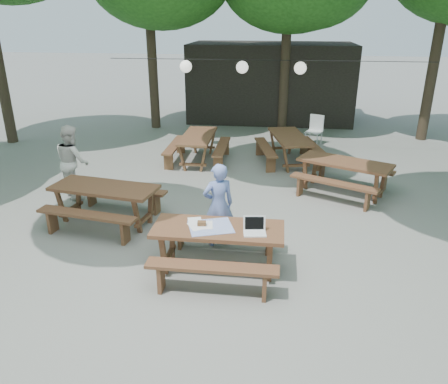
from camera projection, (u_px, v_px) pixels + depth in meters
name	position (u px, v px, depth m)	size (l,w,h in m)	color
ground	(221.00, 250.00, 7.51)	(80.00, 80.00, 0.00)	slate
pavilion	(271.00, 82.00, 16.58)	(6.00, 3.00, 2.80)	black
main_picnic_table	(218.00, 248.00, 6.77)	(2.00, 1.58, 0.75)	brown
picnic_table_nw	(106.00, 204.00, 8.36)	(2.13, 1.87, 0.75)	brown
picnic_table_ne	(343.00, 177.00, 9.77)	(2.40, 2.26, 0.75)	brown
picnic_table_far_w	(198.00, 148.00, 11.88)	(1.60, 2.01, 0.75)	brown
picnic_table_far_e	(289.00, 149.00, 11.81)	(1.97, 2.21, 0.75)	brown
woman	(218.00, 205.00, 7.43)	(0.54, 0.36, 1.48)	#7388D2
second_person	(73.00, 161.00, 9.47)	(0.78, 0.61, 1.60)	silver
plastic_chair	(314.00, 136.00, 13.54)	(0.58, 0.58, 0.90)	silver
laptop	(255.00, 229.00, 6.46)	(0.36, 0.30, 0.24)	white
tabletop_clutter	(208.00, 226.00, 6.65)	(0.81, 0.73, 0.08)	blue
paper_lanterns	(243.00, 67.00, 12.14)	(9.00, 0.34, 0.38)	black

